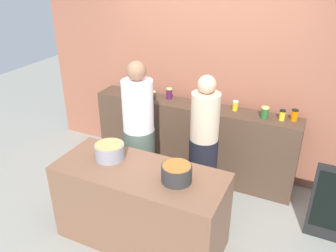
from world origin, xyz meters
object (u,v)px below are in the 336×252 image
(preserve_jar_7, at_px, (282,115))
(preserve_jar_0, at_px, (127,87))
(cook_with_tongs, at_px, (139,141))
(preserve_jar_1, at_px, (143,93))
(preserve_jar_3, at_px, (169,94))
(preserve_jar_8, at_px, (294,115))
(preserve_jar_2, at_px, (153,95))
(preserve_jar_4, at_px, (210,103))
(cooking_pot_center, at_px, (177,173))
(chalkboard_sign, at_px, (334,205))
(cook_in_cap, at_px, (203,150))
(preserve_jar_6, at_px, (265,113))
(cooking_pot_left, at_px, (110,151))
(preserve_jar_5, at_px, (235,106))

(preserve_jar_7, bearing_deg, preserve_jar_0, 179.09)
(preserve_jar_7, distance_m, cook_with_tongs, 1.67)
(preserve_jar_0, distance_m, preserve_jar_1, 0.33)
(preserve_jar_3, bearing_deg, preserve_jar_8, 0.29)
(preserve_jar_0, relative_size, preserve_jar_7, 1.14)
(preserve_jar_2, relative_size, preserve_jar_4, 0.83)
(preserve_jar_2, relative_size, preserve_jar_8, 0.79)
(cooking_pot_center, distance_m, chalkboard_sign, 1.69)
(cook_in_cap, bearing_deg, preserve_jar_0, 156.01)
(preserve_jar_6, relative_size, preserve_jar_8, 1.07)
(cooking_pot_left, xyz_separation_m, chalkboard_sign, (2.16, 0.76, -0.49))
(cooking_pot_left, distance_m, chalkboard_sign, 2.34)
(cook_with_tongs, distance_m, cook_in_cap, 0.75)
(cooking_pot_center, distance_m, cook_with_tongs, 0.99)
(preserve_jar_7, bearing_deg, cook_in_cap, -141.97)
(cooking_pot_left, xyz_separation_m, cooking_pot_center, (0.77, -0.07, 0.00))
(preserve_jar_1, xyz_separation_m, preserve_jar_3, (0.33, 0.11, 0.00))
(preserve_jar_2, distance_m, cook_in_cap, 1.10)
(preserve_jar_8, relative_size, chalkboard_sign, 0.15)
(preserve_jar_1, distance_m, cooking_pot_center, 1.73)
(cooking_pot_center, height_order, chalkboard_sign, cooking_pot_center)
(preserve_jar_2, bearing_deg, preserve_jar_6, 0.62)
(preserve_jar_4, height_order, cooking_pot_left, preserve_jar_4)
(preserve_jar_2, xyz_separation_m, preserve_jar_6, (1.45, 0.02, 0.02))
(preserve_jar_3, bearing_deg, cooking_pot_center, -62.53)
(preserve_jar_2, height_order, preserve_jar_4, preserve_jar_4)
(chalkboard_sign, bearing_deg, preserve_jar_4, 160.20)
(preserve_jar_1, xyz_separation_m, preserve_jar_2, (0.14, 0.01, -0.02))
(preserve_jar_4, relative_size, cooking_pot_left, 0.42)
(preserve_jar_2, bearing_deg, preserve_jar_8, 3.39)
(preserve_jar_0, height_order, preserve_jar_4, preserve_jar_0)
(preserve_jar_2, xyz_separation_m, cook_with_tongs, (0.20, -0.73, -0.28))
(preserve_jar_7, height_order, cook_in_cap, cook_in_cap)
(preserve_jar_1, bearing_deg, cook_in_cap, -25.80)
(cook_with_tongs, bearing_deg, preserve_jar_3, 90.48)
(preserve_jar_0, bearing_deg, preserve_jar_6, -2.16)
(preserve_jar_8, distance_m, cooking_pot_left, 2.12)
(preserve_jar_7, xyz_separation_m, chalkboard_sign, (0.69, -0.58, -0.63))
(preserve_jar_4, bearing_deg, cook_in_cap, -76.90)
(preserve_jar_6, height_order, chalkboard_sign, preserve_jar_6)
(preserve_jar_5, height_order, cooking_pot_left, preserve_jar_5)
(cook_in_cap, bearing_deg, preserve_jar_4, 103.10)
(cooking_pot_left, bearing_deg, preserve_jar_2, 97.72)
(preserve_jar_8, distance_m, cook_in_cap, 1.12)
(cooking_pot_center, bearing_deg, preserve_jar_4, 96.77)
(cooking_pot_center, bearing_deg, preserve_jar_7, 63.80)
(cook_with_tongs, height_order, cook_in_cap, cook_with_tongs)
(cook_with_tongs, bearing_deg, preserve_jar_0, 128.41)
(preserve_jar_0, relative_size, preserve_jar_3, 0.98)
(preserve_jar_0, bearing_deg, cooking_pot_left, -65.42)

